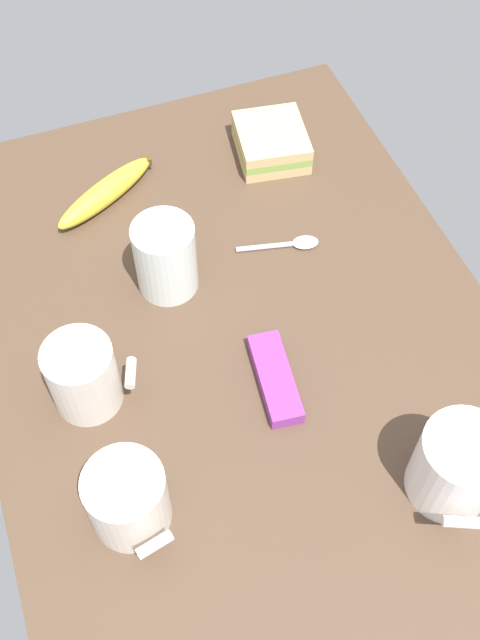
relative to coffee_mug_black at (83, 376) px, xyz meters
The scene contains 9 objects.
tabletop 20.70cm from the coffee_mug_black, 83.65° to the right, with size 90.00×64.00×2.00cm, color #4C3828.
coffee_mug_black is the anchor object (origin of this frame).
coffee_mug_milky 15.68cm from the coffee_mug_black, behind, with size 10.86×8.47×9.06cm.
coffee_mug_spare 41.75cm from the coffee_mug_black, 125.82° to the right, with size 11.53×9.15×10.18cm.
sandwich_main 46.79cm from the coffee_mug_black, 48.95° to the right, with size 12.19×11.29×4.40cm.
glass_of_milk 18.87cm from the coffee_mug_black, 46.80° to the right, with size 7.86×7.86×10.43cm.
banana 31.71cm from the coffee_mug_black, 18.48° to the right, with size 11.40×16.86×3.41cm.
spoon 34.11cm from the coffee_mug_black, 67.08° to the right, with size 4.02×11.33×0.80cm.
snack_bar 22.29cm from the coffee_mug_black, 105.43° to the right, with size 11.98×3.88×2.00cm, color purple.
Camera 1 is at (-48.71, 18.18, 80.79)cm, focal length 42.50 mm.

